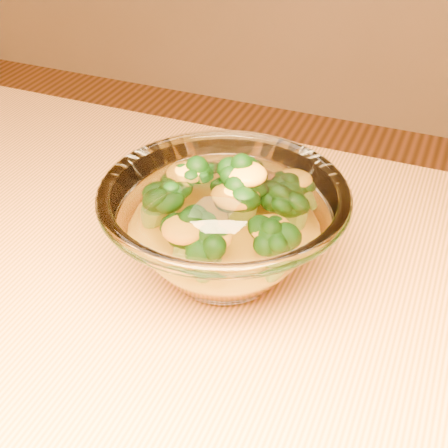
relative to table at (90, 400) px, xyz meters
The scene contains 4 objects.
table is the anchor object (origin of this frame).
glass_bowl 0.21m from the table, 52.61° to the left, with size 0.23×0.23×0.10m.
cheese_sauce 0.20m from the table, 52.61° to the left, with size 0.13×0.13×0.04m, color yellow.
broccoli_heap 0.23m from the table, 56.08° to the left, with size 0.15×0.15×0.08m.
Camera 1 is at (0.27, -0.31, 1.15)m, focal length 50.00 mm.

